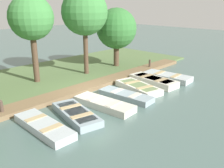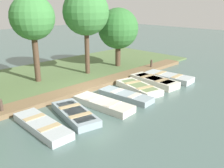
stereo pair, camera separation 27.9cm
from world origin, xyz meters
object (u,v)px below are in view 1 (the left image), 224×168
object	(u,v)px
rowboat_6	(167,77)
mooring_post_far	(150,64)
rowboat_3	(126,96)
park_tree_center	(85,13)
rowboat_4	(138,87)
mooring_post_near	(2,108)
rowboat_1	(76,114)
park_tree_right	(116,29)
rowboat_5	(153,81)
rowboat_2	(104,104)
park_tree_left	(31,18)
rowboat_0	(44,126)

from	to	relation	value
rowboat_6	mooring_post_far	bearing A→B (deg)	147.30
rowboat_3	park_tree_center	world-z (taller)	park_tree_center
rowboat_4	mooring_post_near	world-z (taller)	mooring_post_near
rowboat_1	mooring_post_near	bearing A→B (deg)	-125.57
mooring_post_near	park_tree_right	bearing A→B (deg)	103.05
rowboat_1	mooring_post_near	size ratio (longest dim) A/B	3.96
rowboat_5	rowboat_4	bearing A→B (deg)	-84.04
park_tree_center	rowboat_4	bearing A→B (deg)	-0.23
park_tree_right	mooring_post_far	bearing A→B (deg)	27.27
rowboat_2	rowboat_5	size ratio (longest dim) A/B	1.02
rowboat_3	park_tree_right	bearing A→B (deg)	131.88
rowboat_1	mooring_post_far	bearing A→B (deg)	118.08
rowboat_6	park_tree_right	distance (m)	5.63
rowboat_5	rowboat_6	distance (m)	1.51
rowboat_4	mooring_post_near	xyz separation A→B (m)	(-2.33, -7.24, 0.23)
rowboat_2	rowboat_3	size ratio (longest dim) A/B	1.06
rowboat_4	park_tree_right	size ratio (longest dim) A/B	0.70
rowboat_4	park_tree_right	distance (m)	6.42
rowboat_3	rowboat_4	xyz separation A→B (m)	(-0.33, 1.55, 0.02)
rowboat_2	mooring_post_far	size ratio (longest dim) A/B	4.13
rowboat_1	rowboat_5	distance (m)	6.57
rowboat_3	rowboat_6	distance (m)	4.69
park_tree_right	rowboat_6	bearing A→B (deg)	-0.86
rowboat_3	park_tree_center	distance (m)	6.80
park_tree_left	park_tree_right	distance (m)	6.83
rowboat_5	park_tree_center	bearing A→B (deg)	-156.19
rowboat_1	rowboat_0	bearing A→B (deg)	-78.31
park_tree_left	park_tree_right	size ratio (longest dim) A/B	1.19
rowboat_0	rowboat_3	size ratio (longest dim) A/B	1.03
rowboat_2	park_tree_right	bearing A→B (deg)	123.39
rowboat_1	rowboat_3	world-z (taller)	rowboat_1
rowboat_4	rowboat_5	size ratio (longest dim) A/B	0.98
mooring_post_near	mooring_post_far	world-z (taller)	same
rowboat_4	park_tree_left	xyz separation A→B (m)	(-5.60, -3.49, 3.94)
rowboat_6	mooring_post_far	world-z (taller)	mooring_post_far
rowboat_1	rowboat_4	xyz separation A→B (m)	(-0.24, 4.94, 0.01)
mooring_post_near	park_tree_right	distance (m)	11.04
rowboat_0	park_tree_left	size ratio (longest dim) A/B	0.60
rowboat_0	mooring_post_near	size ratio (longest dim) A/B	4.02
rowboat_2	rowboat_6	world-z (taller)	rowboat_6
rowboat_1	park_tree_center	xyz separation A→B (m)	(-5.01, 4.96, 4.22)
rowboat_1	rowboat_6	world-z (taller)	rowboat_6
rowboat_5	park_tree_left	bearing A→B (deg)	-132.34
mooring_post_far	park_tree_center	bearing A→B (deg)	-118.76
mooring_post_near	park_tree_center	world-z (taller)	park_tree_center
rowboat_3	mooring_post_near	bearing A→B (deg)	-120.15
rowboat_5	rowboat_6	world-z (taller)	rowboat_5
rowboat_0	park_tree_right	size ratio (longest dim) A/B	0.71
rowboat_1	rowboat_5	xyz separation A→B (m)	(-0.27, 6.56, 0.05)
rowboat_2	rowboat_6	distance (m)	6.37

